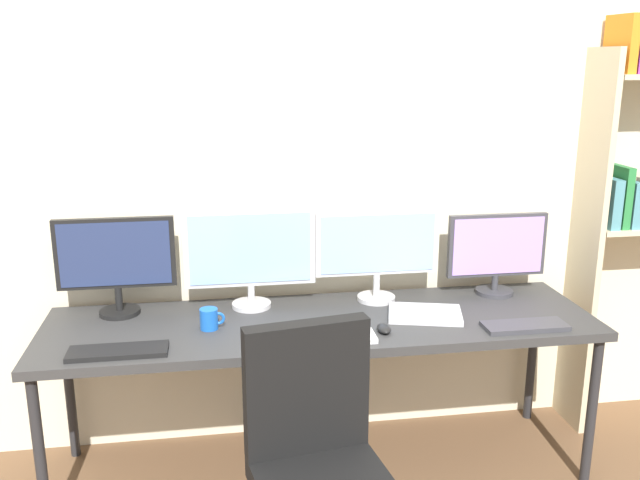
{
  "coord_description": "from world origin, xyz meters",
  "views": [
    {
      "loc": [
        -0.44,
        -2.17,
        1.86
      ],
      "look_at": [
        0.0,
        0.65,
        1.09
      ],
      "focal_mm": 38.29,
      "sensor_mm": 36.0,
      "label": 1
    }
  ],
  "objects_px": {
    "computer_mouse": "(384,329)",
    "laptop_closed": "(425,314)",
    "monitor_far_left": "(116,260)",
    "keyboard_right": "(525,326)",
    "coffee_mug": "(210,319)",
    "desk": "(322,330)",
    "monitor_center_right": "(377,249)",
    "monitor_center_left": "(250,253)",
    "keyboard_left": "(118,351)",
    "keyboard_center": "(331,338)",
    "monitor_far_right": "(497,251)"
  },
  "relations": [
    {
      "from": "keyboard_left",
      "to": "monitor_far_left",
      "type": "bearing_deg",
      "value": 96.02
    },
    {
      "from": "laptop_closed",
      "to": "coffee_mug",
      "type": "height_order",
      "value": "coffee_mug"
    },
    {
      "from": "computer_mouse",
      "to": "coffee_mug",
      "type": "distance_m",
      "value": 0.74
    },
    {
      "from": "desk",
      "to": "monitor_far_right",
      "type": "height_order",
      "value": "monitor_far_right"
    },
    {
      "from": "monitor_far_right",
      "to": "keyboard_left",
      "type": "height_order",
      "value": "monitor_far_right"
    },
    {
      "from": "monitor_center_left",
      "to": "coffee_mug",
      "type": "bearing_deg",
      "value": -128.27
    },
    {
      "from": "keyboard_right",
      "to": "laptop_closed",
      "type": "height_order",
      "value": "laptop_closed"
    },
    {
      "from": "keyboard_center",
      "to": "laptop_closed",
      "type": "distance_m",
      "value": 0.5
    },
    {
      "from": "monitor_far_right",
      "to": "keyboard_center",
      "type": "relative_size",
      "value": 1.32
    },
    {
      "from": "computer_mouse",
      "to": "coffee_mug",
      "type": "relative_size",
      "value": 0.91
    },
    {
      "from": "coffee_mug",
      "to": "computer_mouse",
      "type": "bearing_deg",
      "value": -11.7
    },
    {
      "from": "computer_mouse",
      "to": "laptop_closed",
      "type": "height_order",
      "value": "computer_mouse"
    },
    {
      "from": "monitor_far_left",
      "to": "coffee_mug",
      "type": "bearing_deg",
      "value": -31.15
    },
    {
      "from": "monitor_far_right",
      "to": "keyboard_left",
      "type": "distance_m",
      "value": 1.79
    },
    {
      "from": "laptop_closed",
      "to": "computer_mouse",
      "type": "bearing_deg",
      "value": -131.94
    },
    {
      "from": "desk",
      "to": "keyboard_left",
      "type": "height_order",
      "value": "keyboard_left"
    },
    {
      "from": "desk",
      "to": "keyboard_center",
      "type": "bearing_deg",
      "value": -90.0
    },
    {
      "from": "keyboard_right",
      "to": "coffee_mug",
      "type": "distance_m",
      "value": 1.34
    },
    {
      "from": "monitor_far_right",
      "to": "keyboard_right",
      "type": "height_order",
      "value": "monitor_far_right"
    },
    {
      "from": "desk",
      "to": "coffee_mug",
      "type": "xyz_separation_m",
      "value": [
        -0.49,
        -0.03,
        0.09
      ]
    },
    {
      "from": "monitor_far_right",
      "to": "laptop_closed",
      "type": "xyz_separation_m",
      "value": [
        -0.43,
        -0.25,
        -0.2
      ]
    },
    {
      "from": "monitor_far_left",
      "to": "keyboard_center",
      "type": "xyz_separation_m",
      "value": [
        0.89,
        -0.44,
        -0.24
      ]
    },
    {
      "from": "keyboard_left",
      "to": "keyboard_center",
      "type": "distance_m",
      "value": 0.84
    },
    {
      "from": "monitor_center_left",
      "to": "computer_mouse",
      "type": "xyz_separation_m",
      "value": [
        0.53,
        -0.39,
        -0.24
      ]
    },
    {
      "from": "desk",
      "to": "monitor_far_left",
      "type": "xyz_separation_m",
      "value": [
        -0.89,
        0.21,
        0.3
      ]
    },
    {
      "from": "keyboard_left",
      "to": "monitor_center_right",
      "type": "bearing_deg",
      "value": 21.28
    },
    {
      "from": "desk",
      "to": "monitor_far_right",
      "type": "xyz_separation_m",
      "value": [
        0.89,
        0.21,
        0.26
      ]
    },
    {
      "from": "keyboard_left",
      "to": "coffee_mug",
      "type": "xyz_separation_m",
      "value": [
        0.35,
        0.2,
        0.04
      ]
    },
    {
      "from": "monitor_center_left",
      "to": "computer_mouse",
      "type": "bearing_deg",
      "value": -36.38
    },
    {
      "from": "desk",
      "to": "keyboard_center",
      "type": "distance_m",
      "value": 0.24
    },
    {
      "from": "desk",
      "to": "computer_mouse",
      "type": "distance_m",
      "value": 0.3
    },
    {
      "from": "coffee_mug",
      "to": "keyboard_right",
      "type": "bearing_deg",
      "value": -8.59
    },
    {
      "from": "monitor_far_left",
      "to": "monitor_far_right",
      "type": "height_order",
      "value": "monitor_far_left"
    },
    {
      "from": "monitor_far_right",
      "to": "coffee_mug",
      "type": "relative_size",
      "value": 4.59
    },
    {
      "from": "computer_mouse",
      "to": "monitor_far_left",
      "type": "bearing_deg",
      "value": 160.77
    },
    {
      "from": "monitor_center_left",
      "to": "keyboard_right",
      "type": "height_order",
      "value": "monitor_center_left"
    },
    {
      "from": "monitor_far_right",
      "to": "computer_mouse",
      "type": "distance_m",
      "value": 0.79
    },
    {
      "from": "keyboard_right",
      "to": "monitor_center_right",
      "type": "bearing_deg",
      "value": 140.91
    },
    {
      "from": "keyboard_right",
      "to": "laptop_closed",
      "type": "distance_m",
      "value": 0.43
    },
    {
      "from": "monitor_far_right",
      "to": "computer_mouse",
      "type": "height_order",
      "value": "monitor_far_right"
    },
    {
      "from": "desk",
      "to": "laptop_closed",
      "type": "relative_size",
      "value": 7.54
    },
    {
      "from": "desk",
      "to": "monitor_center_right",
      "type": "bearing_deg",
      "value": 35.69
    },
    {
      "from": "monitor_far_left",
      "to": "keyboard_right",
      "type": "bearing_deg",
      "value": -14.37
    },
    {
      "from": "desk",
      "to": "monitor_center_left",
      "type": "distance_m",
      "value": 0.48
    },
    {
      "from": "keyboard_center",
      "to": "keyboard_right",
      "type": "bearing_deg",
      "value": 0.0
    },
    {
      "from": "monitor_far_left",
      "to": "laptop_closed",
      "type": "relative_size",
      "value": 1.62
    },
    {
      "from": "keyboard_center",
      "to": "monitor_far_right",
      "type": "bearing_deg",
      "value": 26.51
    },
    {
      "from": "monitor_center_right",
      "to": "computer_mouse",
      "type": "xyz_separation_m",
      "value": [
        -0.06,
        -0.39,
        -0.24
      ]
    },
    {
      "from": "monitor_far_left",
      "to": "monitor_center_right",
      "type": "height_order",
      "value": "monitor_far_left"
    },
    {
      "from": "monitor_center_right",
      "to": "laptop_closed",
      "type": "relative_size",
      "value": 1.83
    }
  ]
}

